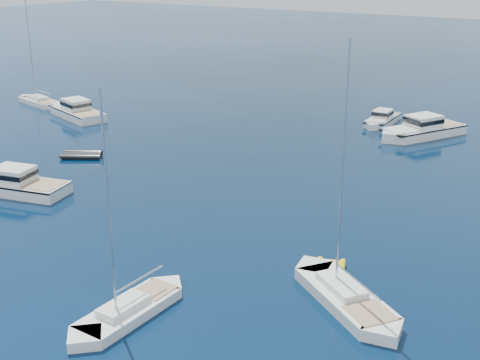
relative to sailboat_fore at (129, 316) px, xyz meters
The scene contains 9 objects.
motor_cruiser_centre 22.79m from the sailboat_fore, 157.65° to the left, with size 3.17×10.37×2.72m, color white, non-canonical shape.
motor_cruiser_far_l 46.91m from the sailboat_fore, 141.18° to the left, with size 3.30×10.80×2.83m, color white, non-canonical shape.
motor_cruiser_distant 43.88m from the sailboat_fore, 88.90° to the left, with size 3.47×11.33×2.97m, color white, non-canonical shape.
motor_cruiser_horizon 47.01m from the sailboat_fore, 95.79° to the left, with size 2.43×7.93×2.08m, color silver, non-canonical shape.
sailboat_fore is the anchor object (origin of this frame).
sailboat_mid_r 11.83m from the sailboat_fore, 40.86° to the left, with size 2.63×10.13×14.89m, color white, non-canonical shape.
sailboat_far_l 55.62m from the sailboat_fore, 145.42° to the left, with size 2.54×9.77×14.36m, color white, non-canonical shape.
tender_yellow 11.97m from the sailboat_fore, 54.65° to the left, with size 2.14×3.95×0.95m, color yellow, non-canonical shape.
tender_grey_far 29.86m from the sailboat_fore, 142.03° to the left, with size 2.17×4.03×0.95m, color black, non-canonical shape.
Camera 1 is at (23.00, -10.76, 18.00)m, focal length 47.26 mm.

